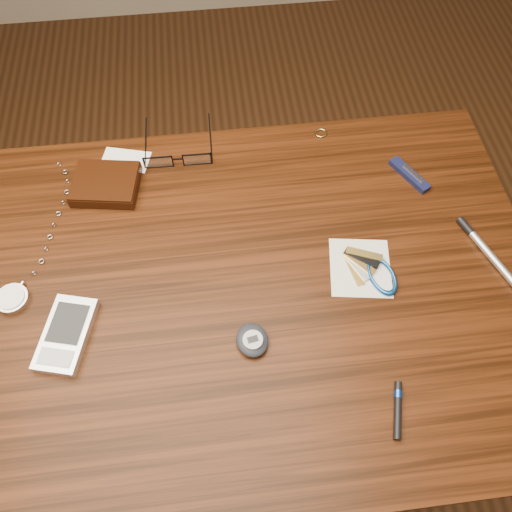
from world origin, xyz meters
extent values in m
plane|color=#472814|center=(0.00, 0.00, 0.00)|extent=(3.80, 3.80, 0.00)
cube|color=#331608|center=(0.00, 0.00, 0.73)|extent=(1.00, 0.70, 0.03)
cylinder|color=#4C2814|center=(0.45, -0.30, 0.36)|extent=(0.05, 0.05, 0.71)
cylinder|color=#4C2814|center=(-0.45, 0.30, 0.36)|extent=(0.05, 0.05, 0.71)
cylinder|color=#4C2814|center=(0.45, 0.30, 0.36)|extent=(0.05, 0.05, 0.71)
cube|color=black|center=(-0.22, 0.23, 0.76)|extent=(0.13, 0.11, 0.02)
cube|color=black|center=(-0.22, 0.23, 0.77)|extent=(0.13, 0.11, 0.00)
cube|color=white|center=(-0.19, 0.29, 0.75)|extent=(0.10, 0.07, 0.00)
cube|color=black|center=(-0.13, 0.27, 0.76)|extent=(0.05, 0.00, 0.03)
cube|color=white|center=(-0.13, 0.27, 0.76)|extent=(0.05, 0.00, 0.02)
cylinder|color=black|center=(-0.15, 0.34, 0.75)|extent=(0.00, 0.13, 0.00)
cube|color=black|center=(-0.06, 0.27, 0.76)|extent=(0.05, 0.00, 0.03)
cube|color=white|center=(-0.06, 0.27, 0.76)|extent=(0.05, 0.00, 0.02)
cylinder|color=black|center=(-0.03, 0.33, 0.75)|extent=(0.00, 0.13, 0.00)
cube|color=black|center=(-0.09, 0.27, 0.77)|extent=(0.02, 0.00, 0.00)
torus|color=tan|center=(0.19, 0.32, 0.75)|extent=(0.03, 0.03, 0.00)
cylinder|color=#BCBCC1|center=(-0.37, 0.02, 0.76)|extent=(0.05, 0.05, 0.01)
cylinder|color=white|center=(-0.37, 0.02, 0.76)|extent=(0.04, 0.04, 0.00)
cylinder|color=#BCBCC1|center=(-0.35, 0.04, 0.76)|extent=(0.01, 0.01, 0.01)
torus|color=#BCBCC1|center=(-0.34, 0.06, 0.75)|extent=(0.01, 0.01, 0.01)
torus|color=#BCBCC1|center=(-0.33, 0.08, 0.75)|extent=(0.01, 0.01, 0.00)
torus|color=#BCBCC1|center=(-0.32, 0.11, 0.75)|extent=(0.01, 0.01, 0.01)
torus|color=#BCBCC1|center=(-0.32, 0.13, 0.75)|extent=(0.01, 0.01, 0.00)
torus|color=#BCBCC1|center=(-0.31, 0.16, 0.75)|extent=(0.01, 0.01, 0.01)
torus|color=#BCBCC1|center=(-0.31, 0.18, 0.75)|extent=(0.01, 0.01, 0.00)
torus|color=#BCBCC1|center=(-0.30, 0.20, 0.75)|extent=(0.01, 0.00, 0.01)
torus|color=#BCBCC1|center=(-0.30, 0.23, 0.75)|extent=(0.01, 0.01, 0.00)
torus|color=#BCBCC1|center=(-0.30, 0.25, 0.75)|extent=(0.01, 0.01, 0.01)
torus|color=#BCBCC1|center=(-0.30, 0.28, 0.75)|extent=(0.01, 0.01, 0.00)
torus|color=#BCBCC1|center=(-0.32, 0.30, 0.75)|extent=(0.01, 0.01, 0.01)
cube|color=silver|center=(-0.28, -0.06, 0.76)|extent=(0.10, 0.14, 0.02)
cube|color=black|center=(-0.27, -0.04, 0.77)|extent=(0.07, 0.08, 0.00)
cube|color=#A9ABB2|center=(-0.29, -0.09, 0.77)|extent=(0.06, 0.04, 0.00)
ellipsoid|color=black|center=(0.01, -0.10, 0.76)|extent=(0.06, 0.06, 0.02)
cylinder|color=#9E9FA6|center=(0.01, -0.10, 0.77)|extent=(0.03, 0.03, 0.00)
cube|color=black|center=(0.01, -0.10, 0.77)|extent=(0.02, 0.01, 0.00)
cube|color=silver|center=(0.20, 0.01, 0.75)|extent=(0.12, 0.12, 0.00)
torus|color=#134A98|center=(0.23, -0.01, 0.76)|extent=(0.07, 0.07, 0.01)
cube|color=olive|center=(0.19, 0.01, 0.75)|extent=(0.02, 0.06, 0.00)
cube|color=silver|center=(0.19, 0.01, 0.75)|extent=(0.04, 0.06, 0.00)
cube|color=olive|center=(0.20, 0.02, 0.76)|extent=(0.05, 0.06, 0.00)
cube|color=black|center=(0.20, 0.02, 0.76)|extent=(0.06, 0.05, 0.00)
cube|color=olive|center=(0.21, 0.03, 0.76)|extent=(0.06, 0.04, 0.00)
cube|color=#111338|center=(0.33, 0.19, 0.76)|extent=(0.06, 0.09, 0.01)
cube|color=silver|center=(0.34, 0.19, 0.76)|extent=(0.03, 0.05, 0.00)
cylinder|color=silver|center=(0.42, 0.01, 0.76)|extent=(0.06, 0.15, 0.01)
cylinder|color=black|center=(0.40, 0.07, 0.76)|extent=(0.02, 0.04, 0.01)
cylinder|color=black|center=(0.20, -0.23, 0.76)|extent=(0.03, 0.08, 0.01)
cylinder|color=#113AA5|center=(0.21, -0.20, 0.76)|extent=(0.01, 0.01, 0.01)
camera|label=1|loc=(-0.02, -0.37, 1.48)|focal=35.00mm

